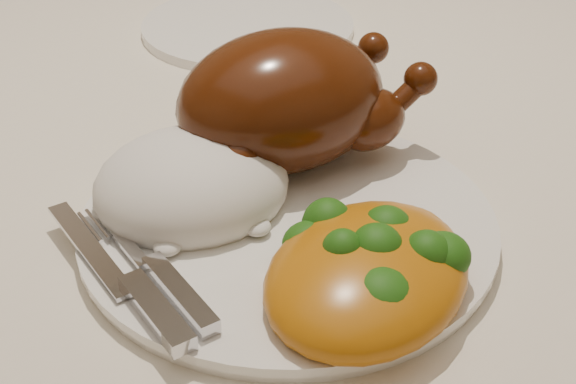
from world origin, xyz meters
TOP-DOWN VIEW (x-y plane):
  - dining_table at (0.00, 0.00)m, footprint 1.60×0.90m
  - tablecloth at (0.00, 0.00)m, footprint 1.73×1.03m
  - dinner_plate at (-0.07, -0.18)m, footprint 0.34×0.34m
  - side_plate at (0.11, 0.11)m, footprint 0.25×0.25m
  - roast_chicken at (-0.03, -0.12)m, footprint 0.19×0.14m
  - rice_mound at (-0.11, -0.12)m, footprint 0.16×0.15m
  - mac_and_cheese at (-0.08, -0.26)m, footprint 0.17×0.15m
  - cutlery at (-0.18, -0.18)m, footprint 0.04×0.16m

SIDE VIEW (x-z plane):
  - dining_table at x=0.00m, z-range 0.29..1.05m
  - tablecloth at x=0.00m, z-range 0.65..0.83m
  - side_plate at x=0.11m, z-range 0.77..0.78m
  - dinner_plate at x=-0.07m, z-range 0.77..0.78m
  - cutlery at x=-0.18m, z-range 0.78..0.79m
  - mac_and_cheese at x=-0.08m, z-range 0.76..0.82m
  - rice_mound at x=-0.11m, z-range 0.76..0.83m
  - roast_chicken at x=-0.03m, z-range 0.78..0.87m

